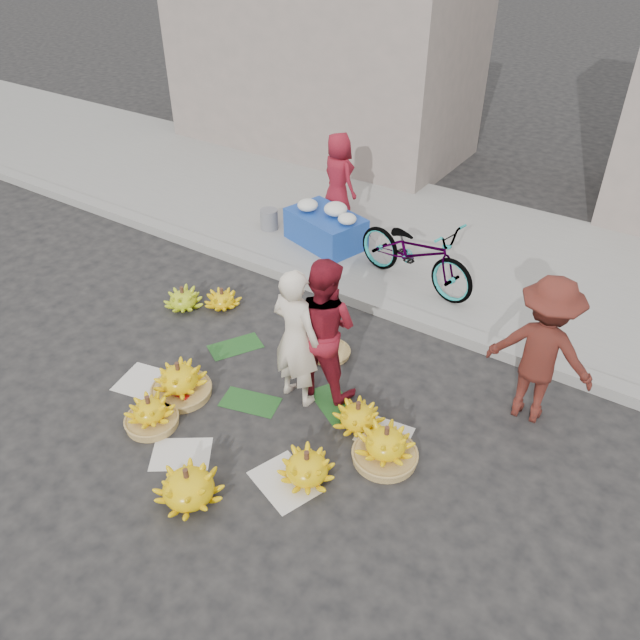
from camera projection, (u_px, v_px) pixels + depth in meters
The scene contains 23 objects.
ground at pixel (268, 396), 7.11m from camera, with size 80.00×80.00×0.00m, color black.
curb at pixel (365, 301), 8.57m from camera, with size 40.00×0.25×0.15m, color gray.
sidewalk at pixel (431, 242), 10.00m from camera, with size 40.00×4.00×0.12m, color gray.
building_left at pixel (323, 49), 12.66m from camera, with size 6.00×3.00×4.00m, color gray.
newspaper_scatter at pixel (222, 438), 6.57m from camera, with size 3.20×1.80×0.00m, color silver, non-canonical shape.
banana_leaves at pixel (272, 383), 7.29m from camera, with size 2.00×1.00×0.00m, color #174619, non-canonical shape.
banana_bunch_0 at pixel (180, 381), 7.02m from camera, with size 0.77×0.77×0.46m.
banana_bunch_1 at pixel (150, 413), 6.64m from camera, with size 0.56×0.56×0.40m.
banana_bunch_2 at pixel (188, 486), 5.81m from camera, with size 0.87×0.87×0.42m.
banana_bunch_3 at pixel (307, 467), 6.04m from camera, with size 0.72×0.72×0.37m.
banana_bunch_4 at pixel (386, 446), 6.22m from camera, with size 0.65×0.65×0.45m.
banana_bunch_5 at pixel (358, 416), 6.64m from camera, with size 0.57×0.57×0.34m.
banana_bunch_6 at pixel (183, 299), 8.51m from camera, with size 0.61×0.61×0.33m.
banana_bunch_7 at pixel (222, 299), 8.52m from camera, with size 0.51×0.51×0.30m.
basket_spare at pixel (330, 353), 7.71m from camera, with size 0.50×0.50×0.06m, color #9F7B42.
incense_stack at pixel (180, 397), 7.01m from camera, with size 0.24×0.08×0.10m, color red.
vendor_cream at pixel (296, 338), 6.63m from camera, with size 0.61×0.40×1.66m, color beige.
vendor_red at pixel (322, 328), 6.74m from camera, with size 0.82×0.64×1.69m, color maroon.
man_striped at pixel (542, 351), 6.40m from camera, with size 1.11×0.64×1.71m, color maroon.
flower_table at pixel (326, 227), 9.68m from camera, with size 1.36×1.05×0.69m.
grey_bucket at pixel (269, 219), 10.17m from camera, with size 0.29×0.29×0.33m, color slate.
flower_vendor at pixel (338, 178), 10.14m from camera, with size 0.72×0.47×1.47m, color maroon.
bicycle at pixel (416, 252), 8.58m from camera, with size 1.92×0.67×1.01m, color gray.
Camera 1 is at (3.43, -4.09, 4.81)m, focal length 35.00 mm.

